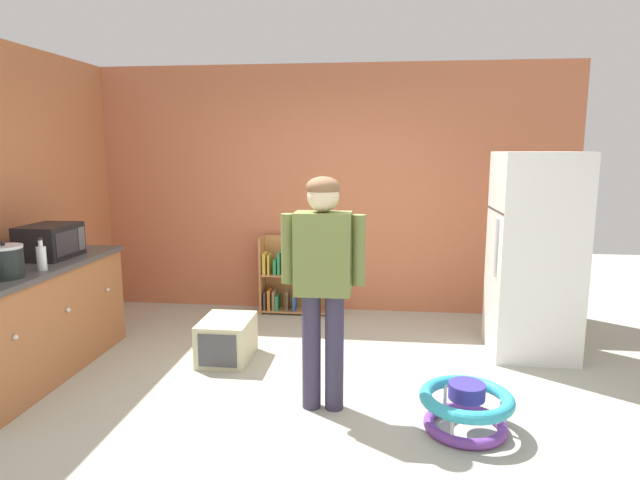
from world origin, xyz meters
The scene contains 13 objects.
ground_plane centered at (0.00, 0.00, 0.00)m, with size 12.00×12.00×0.00m, color #ABAC9A.
back_wall centered at (0.00, 2.33, 1.35)m, with size 5.20×0.06×2.70m, color #C06B48.
left_side_wall centered at (-2.63, 0.80, 1.35)m, with size 0.06×2.99×2.70m, color #BD6D44.
kitchen_counter centered at (-2.20, 0.21, 0.45)m, with size 0.65×1.89×0.90m.
refrigerator centered at (1.87, 1.18, 0.89)m, with size 0.73×0.68×1.78m.
bookshelf centered at (-0.43, 2.14, 0.38)m, with size 0.80×0.28×0.85m.
standing_person centered at (0.15, -0.06, 0.99)m, with size 0.57×0.23×1.63m.
baby_walker centered at (1.11, -0.27, 0.16)m, with size 0.60×0.60×0.32m.
pet_carrier centered at (-0.77, 0.72, 0.18)m, with size 0.42×0.55×0.36m.
microwave centered at (-2.21, 0.55, 1.04)m, with size 0.37×0.48×0.28m.
crock_pot centered at (-2.10, -0.15, 1.02)m, with size 0.25×0.25×0.26m.
banana_bunch centered at (-2.21, 0.93, 0.93)m, with size 0.15×0.16×0.04m.
clear_bottle centered at (-2.00, 0.11, 1.00)m, with size 0.07×0.07×0.25m.
Camera 1 is at (0.54, -3.59, 1.81)m, focal length 30.19 mm.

